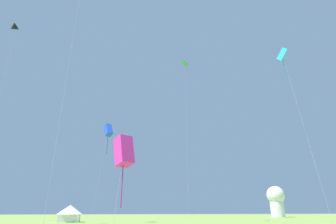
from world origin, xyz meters
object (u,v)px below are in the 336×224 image
kite_blue_box (108,130)px  festival_tent_left (70,213)px  kite_cyan_diamond (283,58)px  kite_green_parafoil (185,64)px  kite_magenta_box (124,151)px  observatory_dome (276,200)px  kite_black_delta (16,28)px

kite_blue_box → festival_tent_left: 18.05m
kite_cyan_diamond → festival_tent_left: bearing=126.4°
kite_green_parafoil → kite_cyan_diamond: (3.37, -30.21, -15.75)m
kite_blue_box → kite_cyan_diamond: (20.23, -31.10, 1.68)m
kite_blue_box → kite_cyan_diamond: size_ratio=0.92×
kite_magenta_box → festival_tent_left: size_ratio=1.83×
kite_green_parafoil → observatory_dome: bearing=40.1°
kite_black_delta → festival_tent_left: 37.18m
kite_green_parafoil → kite_magenta_box: 42.88m
kite_black_delta → observatory_dome: size_ratio=3.25×
kite_green_parafoil → kite_black_delta: kite_green_parafoil is taller
kite_black_delta → observatory_dome: (79.96, 45.50, -28.25)m
kite_green_parafoil → kite_magenta_box: bearing=-117.7°
kite_green_parafoil → kite_black_delta: (-35.18, -7.79, -1.17)m
kite_green_parafoil → festival_tent_left: kite_green_parafoil is taller
kite_green_parafoil → festival_tent_left: 41.24m
kite_blue_box → kite_black_delta: size_ratio=0.55×
observatory_dome → kite_blue_box: bearing=-149.2°
kite_black_delta → observatory_dome: bearing=29.6°
festival_tent_left → kite_cyan_diamond: bearing=-53.6°
kite_green_parafoil → kite_black_delta: 36.05m
kite_black_delta → festival_tent_left: kite_black_delta is taller
kite_magenta_box → observatory_dome: 89.56m
kite_magenta_box → festival_tent_left: (-8.03, 34.60, -5.75)m
kite_blue_box → festival_tent_left: kite_blue_box is taller
kite_cyan_diamond → kite_magenta_box: size_ratio=2.33×
kite_green_parafoil → kite_magenta_box: (-15.13, -28.85, -27.88)m
kite_blue_box → kite_magenta_box: 31.57m
kite_black_delta → festival_tent_left: bearing=48.4°
observatory_dome → kite_cyan_diamond: bearing=-121.4°
kite_black_delta → observatory_dome: kite_black_delta is taller
kite_blue_box → kite_cyan_diamond: bearing=-57.0°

